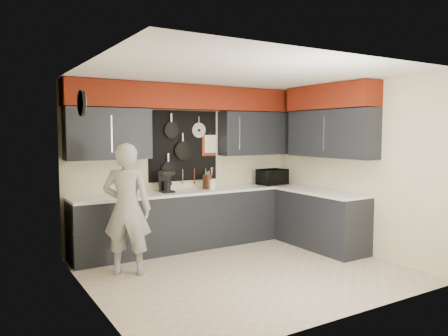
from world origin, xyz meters
TOP-DOWN VIEW (x-y plane):
  - ground at (0.00, 0.00)m, footprint 4.00×4.00m
  - back_wall_assembly at (0.01, 1.60)m, footprint 4.00×0.36m
  - right_wall_assembly at (1.85, 0.26)m, footprint 0.36×3.50m
  - left_wall_assembly at (-1.99, 0.02)m, footprint 0.05×3.50m
  - base_cabinets at (0.49, 1.13)m, footprint 3.95×2.20m
  - microwave at (1.52, 1.39)m, footprint 0.54×0.40m
  - knife_block at (0.24, 1.46)m, footprint 0.14×0.14m
  - utensil_crock at (0.33, 1.44)m, footprint 0.13×0.13m
  - coffee_maker at (-0.49, 1.46)m, footprint 0.19×0.23m
  - person at (-1.37, 0.69)m, footprint 0.75×0.69m

SIDE VIEW (x-z plane):
  - ground at x=0.00m, z-range 0.00..0.00m
  - base_cabinets at x=0.49m, z-range 0.00..0.92m
  - person at x=-1.37m, z-range 0.00..1.71m
  - utensil_crock at x=0.33m, z-range 0.92..1.08m
  - knife_block at x=0.24m, z-range 0.92..1.16m
  - microwave at x=1.52m, z-range 0.92..1.20m
  - coffee_maker at x=-0.49m, z-range 0.93..1.26m
  - left_wall_assembly at x=-1.99m, z-range 0.03..2.63m
  - right_wall_assembly at x=1.85m, z-range 0.64..3.24m
  - back_wall_assembly at x=0.01m, z-range 0.71..3.31m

